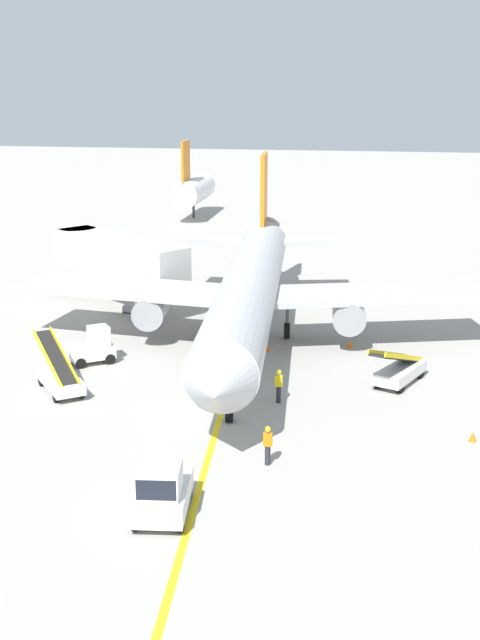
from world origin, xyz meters
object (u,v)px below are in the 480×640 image
object	(u,v)px
baggage_tug_near_wing	(95,347)
jet_bridge	(109,254)
safety_cone_nose_left	(473,437)
safety_cone_wingtip_left	(350,344)
belt_loader_forward_hold	(399,369)
safety_cone_nose_right	(255,356)
safety_cone_wingtip_right	(267,347)
pushback_tug	(161,491)
ground_crew_wing_walker	(268,444)
airliner	(249,289)
belt_loader_aft_hold	(60,376)
ground_crew_marshaller	(279,385)

from	to	relation	value
baggage_tug_near_wing	jet_bridge	bearing A→B (deg)	104.18
safety_cone_nose_left	safety_cone_wingtip_left	bearing A→B (deg)	115.36
safety_cone_nose_left	belt_loader_forward_hold	bearing A→B (deg)	114.74
safety_cone_nose_right	safety_cone_wingtip_right	bearing A→B (deg)	76.32
pushback_tug	belt_loader_forward_hold	distance (m)	17.89
pushback_tug	safety_cone_wingtip_left	bearing A→B (deg)	74.93
ground_crew_wing_walker	safety_cone_wingtip_left	xyz separation A→B (m)	(2.57, 16.51, -0.69)
airliner	baggage_tug_near_wing	distance (m)	9.68
belt_loader_aft_hold	safety_cone_nose_left	size ratio (longest dim) A/B	10.74
jet_bridge	safety_cone_nose_right	bearing A→B (deg)	-41.94
jet_bridge	belt_loader_aft_hold	size ratio (longest dim) A/B	2.48
pushback_tug	ground_crew_marshaller	world-z (taller)	pushback_tug
jet_bridge	ground_crew_marshaller	world-z (taller)	jet_bridge
belt_loader_forward_hold	safety_cone_nose_right	bearing A→B (deg)	162.34
baggage_tug_near_wing	belt_loader_aft_hold	xyz separation A→B (m)	(-0.29, -4.54, -0.15)
ground_crew_marshaller	safety_cone_wingtip_left	distance (m)	9.98
pushback_tug	safety_cone_nose_left	size ratio (longest dim) A/B	8.63
airliner	belt_loader_forward_hold	size ratio (longest dim) A/B	6.95
belt_loader_forward_hold	belt_loader_aft_hold	xyz separation A→B (m)	(-17.02, -4.04, 0.00)
belt_loader_forward_hold	ground_crew_wing_walker	world-z (taller)	belt_loader_forward_hold
ground_crew_marshaller	belt_loader_forward_hold	bearing A→B (deg)	32.66
safety_cone_nose_right	safety_cone_wingtip_left	bearing A→B (deg)	31.86
safety_cone_wingtip_right	baggage_tug_near_wing	bearing A→B (deg)	-157.47
airliner	safety_cone_nose_right	world-z (taller)	airliner
ground_crew_marshaller	ground_crew_wing_walker	xyz separation A→B (m)	(0.45, -7.03, 0.00)
baggage_tug_near_wing	safety_cone_wingtip_right	bearing A→B (deg)	22.53
ground_crew_marshaller	safety_cone_nose_right	xyz separation A→B (m)	(-2.14, 6.28, -0.69)
belt_loader_aft_hold	airliner	bearing A→B (deg)	48.95
ground_crew_marshaller	safety_cone_wingtip_left	xyz separation A→B (m)	(3.02, 9.48, -0.69)
airliner	safety_cone_nose_left	bearing A→B (deg)	-45.89
jet_bridge	belt_loader_aft_hold	xyz separation A→B (m)	(2.95, -17.36, -2.77)
pushback_tug	safety_cone_nose_left	distance (m)	14.70
baggage_tug_near_wing	belt_loader_forward_hold	size ratio (longest dim) A/B	0.53
baggage_tug_near_wing	safety_cone_wingtip_left	xyz separation A→B (m)	(13.92, 5.25, -0.71)
safety_cone_nose_right	safety_cone_wingtip_left	world-z (taller)	same
safety_cone_wingtip_right	pushback_tug	bearing A→B (deg)	-92.99
airliner	safety_cone_nose_right	distance (m)	4.39
ground_crew_wing_walker	ground_crew_marshaller	bearing A→B (deg)	93.66
belt_loader_forward_hold	ground_crew_marshaller	distance (m)	6.93
belt_loader_aft_hold	safety_cone_wingtip_left	world-z (taller)	belt_loader_aft_hold
baggage_tug_near_wing	ground_crew_marshaller	distance (m)	11.69
pushback_tug	belt_loader_aft_hold	xyz separation A→B (m)	(-8.44, 11.65, -0.22)
pushback_tug	belt_loader_forward_hold	xyz separation A→B (m)	(8.59, 15.69, -0.22)
ground_crew_marshaller	safety_cone_wingtip_right	size ratio (longest dim) A/B	3.86
belt_loader_forward_hold	safety_cone_wingtip_right	world-z (taller)	belt_loader_forward_hold
pushback_tug	belt_loader_forward_hold	world-z (taller)	belt_loader_forward_hold
airliner	safety_cone_wingtip_left	distance (m)	6.77
ground_crew_marshaller	baggage_tug_near_wing	bearing A→B (deg)	158.76
safety_cone_nose_left	belt_loader_aft_hold	bearing A→B (deg)	171.90
safety_cone_nose_right	safety_cone_wingtip_left	size ratio (longest dim) A/B	1.00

